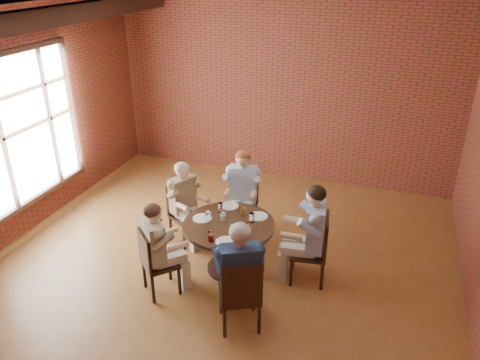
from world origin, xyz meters
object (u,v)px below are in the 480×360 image
(chair_b, at_px, (243,200))
(chair_d, at_px, (154,261))
(diner_b, at_px, (242,193))
(smartphone, at_px, (242,244))
(diner_d, at_px, (159,249))
(dining_table, at_px, (229,238))
(diner_c, at_px, (185,203))
(chair_a, at_px, (316,247))
(chair_c, at_px, (183,210))
(diner_e, at_px, (240,275))
(diner_a, at_px, (310,234))
(chair_e, at_px, (241,293))

(chair_b, bearing_deg, chair_d, -115.23)
(diner_b, xyz_separation_m, smartphone, (0.49, -1.43, 0.07))
(diner_d, bearing_deg, diner_b, -63.37)
(chair_b, relative_size, smartphone, 6.43)
(diner_d, distance_m, smartphone, 1.06)
(chair_b, xyz_separation_m, smartphone, (0.51, -1.52, 0.24))
(smartphone, bearing_deg, chair_b, 107.12)
(dining_table, bearing_deg, diner_b, 98.92)
(diner_c, distance_m, smartphone, 1.51)
(chair_a, relative_size, chair_d, 1.06)
(diner_b, xyz_separation_m, chair_c, (-0.79, -0.50, -0.18))
(diner_e, bearing_deg, smartphone, -101.02)
(dining_table, xyz_separation_m, diner_b, (-0.16, 1.03, 0.15))
(diner_b, height_order, diner_d, diner_b)
(dining_table, relative_size, diner_b, 0.91)
(diner_a, xyz_separation_m, diner_d, (-1.74, -0.88, -0.05))
(chair_e, height_order, smartphone, chair_e)
(dining_table, bearing_deg, diner_e, -63.08)
(diner_a, distance_m, chair_d, 2.04)
(diner_a, bearing_deg, dining_table, -90.00)
(chair_e, bearing_deg, diner_a, -140.97)
(chair_a, height_order, diner_c, diner_c)
(diner_c, height_order, smartphone, diner_c)
(diner_e, bearing_deg, chair_c, -72.83)
(chair_d, bearing_deg, diner_a, -109.37)
(diner_d, distance_m, chair_e, 1.25)
(diner_d, bearing_deg, smartphone, -119.53)
(diner_b, bearing_deg, chair_c, -156.61)
(diner_a, bearing_deg, diner_b, -133.61)
(smartphone, bearing_deg, chair_d, -161.70)
(diner_e, distance_m, smartphone, 0.58)
(chair_c, bearing_deg, diner_e, -107.01)
(diner_c, xyz_separation_m, smartphone, (1.21, -0.89, 0.10))
(chair_b, xyz_separation_m, chair_d, (-0.56, -1.90, -0.01))
(smartphone, bearing_deg, diner_d, -163.76)
(chair_a, xyz_separation_m, chair_d, (-1.90, -0.96, -0.02))
(diner_b, height_order, chair_e, diner_b)
(chair_a, height_order, chair_d, chair_a)
(chair_b, distance_m, smartphone, 1.62)
(chair_c, xyz_separation_m, diner_e, (1.44, -1.49, 0.20))
(chair_d, relative_size, diner_e, 0.65)
(diner_c, bearing_deg, diner_a, -70.63)
(diner_c, bearing_deg, dining_table, -90.00)
(diner_a, bearing_deg, chair_d, -70.82)
(chair_a, bearing_deg, diner_a, -90.00)
(chair_d, bearing_deg, diner_e, -145.28)
(dining_table, xyz_separation_m, diner_c, (-0.88, 0.49, 0.12))
(chair_e, bearing_deg, dining_table, -90.00)
(chair_c, distance_m, chair_e, 2.16)
(diner_c, xyz_separation_m, diner_e, (1.37, -1.45, 0.05))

